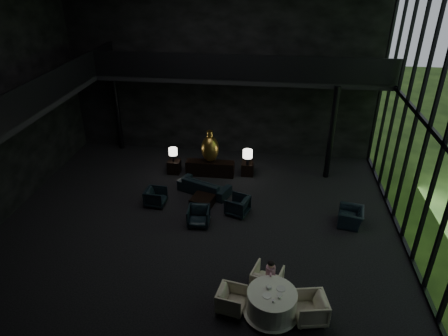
# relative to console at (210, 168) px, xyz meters

# --- Properties ---
(floor) EXTENTS (14.00, 12.00, 0.02)m
(floor) POSITION_rel_console_xyz_m (0.19, -3.46, -0.33)
(floor) COLOR black
(floor) RESTS_ON ground
(wall_back) EXTENTS (14.00, 0.04, 8.00)m
(wall_back) POSITION_rel_console_xyz_m (0.19, 2.54, 3.67)
(wall_back) COLOR black
(wall_back) RESTS_ON ground
(wall_front) EXTENTS (14.00, 0.04, 8.00)m
(wall_front) POSITION_rel_console_xyz_m (0.19, -9.46, 3.67)
(wall_front) COLOR black
(wall_front) RESTS_ON ground
(curtain_wall) EXTENTS (0.20, 12.00, 8.00)m
(curtain_wall) POSITION_rel_console_xyz_m (7.14, -3.46, 3.67)
(curtain_wall) COLOR black
(curtain_wall) RESTS_ON ground
(mezzanine_left) EXTENTS (2.00, 12.00, 0.25)m
(mezzanine_left) POSITION_rel_console_xyz_m (-5.81, -3.46, 3.67)
(mezzanine_left) COLOR black
(mezzanine_left) RESTS_ON wall_left
(mezzanine_back) EXTENTS (12.00, 2.00, 0.25)m
(mezzanine_back) POSITION_rel_console_xyz_m (1.19, 1.54, 3.67)
(mezzanine_back) COLOR black
(mezzanine_back) RESTS_ON wall_back
(railing_left) EXTENTS (0.06, 12.00, 1.00)m
(railing_left) POSITION_rel_console_xyz_m (-4.81, -3.46, 4.27)
(railing_left) COLOR black
(railing_left) RESTS_ON mezzanine_left
(railing_back) EXTENTS (12.00, 0.06, 1.00)m
(railing_back) POSITION_rel_console_xyz_m (1.19, 0.54, 4.27)
(railing_back) COLOR black
(railing_back) RESTS_ON mezzanine_back
(column_nw) EXTENTS (0.24, 0.24, 4.00)m
(column_nw) POSITION_rel_console_xyz_m (-4.81, 2.24, 1.67)
(column_nw) COLOR black
(column_nw) RESTS_ON floor
(column_ne) EXTENTS (0.24, 0.24, 4.00)m
(column_ne) POSITION_rel_console_xyz_m (4.99, 0.54, 1.67)
(column_ne) COLOR black
(column_ne) RESTS_ON floor
(console) EXTENTS (2.08, 0.47, 0.66)m
(console) POSITION_rel_console_xyz_m (0.00, 0.00, 0.00)
(console) COLOR black
(console) RESTS_ON floor
(bronze_urn) EXTENTS (0.74, 0.74, 1.38)m
(bronze_urn) POSITION_rel_console_xyz_m (-0.00, 0.06, 0.92)
(bronze_urn) COLOR #A57837
(bronze_urn) RESTS_ON console
(side_table_left) EXTENTS (0.52, 0.52, 0.58)m
(side_table_left) POSITION_rel_console_xyz_m (-1.60, 0.03, -0.04)
(side_table_left) COLOR black
(side_table_left) RESTS_ON floor
(table_lamp_left) EXTENTS (0.37, 0.37, 0.62)m
(table_lamp_left) POSITION_rel_console_xyz_m (-1.60, -0.01, 0.69)
(table_lamp_left) COLOR black
(table_lamp_left) RESTS_ON side_table_left
(side_table_right) EXTENTS (0.52, 0.52, 0.57)m
(side_table_right) POSITION_rel_console_xyz_m (1.60, 0.26, -0.05)
(side_table_right) COLOR black
(side_table_right) RESTS_ON floor
(table_lamp_right) EXTENTS (0.41, 0.41, 0.69)m
(table_lamp_right) POSITION_rel_console_xyz_m (1.60, 0.08, 0.73)
(table_lamp_right) COLOR black
(table_lamp_right) RESTS_ON side_table_right
(sofa) EXTENTS (2.23, 1.39, 0.84)m
(sofa) POSITION_rel_console_xyz_m (-0.01, -1.45, 0.09)
(sofa) COLOR black
(sofa) RESTS_ON floor
(lounge_armchair_west) EXTENTS (0.70, 0.74, 0.72)m
(lounge_armchair_west) POSITION_rel_console_xyz_m (-1.68, -2.58, 0.03)
(lounge_armchair_west) COLOR black
(lounge_armchair_west) RESTS_ON floor
(lounge_armchair_east) EXTENTS (0.93, 0.96, 0.79)m
(lounge_armchair_east) POSITION_rel_console_xyz_m (1.46, -2.78, 0.06)
(lounge_armchair_east) COLOR black
(lounge_armchair_east) RESTS_ON floor
(lounge_armchair_south) EXTENTS (0.76, 0.72, 0.75)m
(lounge_armchair_south) POSITION_rel_console_xyz_m (0.17, -3.64, 0.05)
(lounge_armchair_south) COLOR black
(lounge_armchair_south) RESTS_ON floor
(window_armchair) EXTENTS (0.69, 0.92, 0.73)m
(window_armchair) POSITION_rel_console_xyz_m (5.49, -2.93, 0.04)
(window_armchair) COLOR black
(window_armchair) RESTS_ON floor
(coffee_table) EXTENTS (0.96, 0.96, 0.36)m
(coffee_table) POSITION_rel_console_xyz_m (0.09, -2.39, -0.15)
(coffee_table) COLOR black
(coffee_table) RESTS_ON floor
(dining_table) EXTENTS (1.48, 1.48, 0.75)m
(dining_table) POSITION_rel_console_xyz_m (2.81, -7.35, -0.00)
(dining_table) COLOR white
(dining_table) RESTS_ON floor
(dining_chair_north) EXTENTS (1.00, 0.97, 0.84)m
(dining_chair_north) POSITION_rel_console_xyz_m (2.67, -6.45, 0.09)
(dining_chair_north) COLOR #C2B1A2
(dining_chair_north) RESTS_ON floor
(dining_chair_east) EXTENTS (0.94, 0.98, 0.86)m
(dining_chair_east) POSITION_rel_console_xyz_m (3.81, -7.39, 0.10)
(dining_chair_east) COLOR #BFB1A6
(dining_chair_east) RESTS_ON floor
(dining_chair_west) EXTENTS (0.74, 0.77, 0.69)m
(dining_chair_west) POSITION_rel_console_xyz_m (1.75, -7.31, 0.01)
(dining_chair_west) COLOR #ADA7A2
(dining_chair_west) RESTS_ON floor
(child) EXTENTS (0.27, 0.27, 0.58)m
(child) POSITION_rel_console_xyz_m (2.75, -6.46, 0.41)
(child) COLOR #CD848F
(child) RESTS_ON dining_chair_north
(plate_a) EXTENTS (0.29, 0.29, 0.01)m
(plate_a) POSITION_rel_console_xyz_m (2.68, -7.47, 0.43)
(plate_a) COLOR white
(plate_a) RESTS_ON dining_table
(plate_b) EXTENTS (0.31, 0.31, 0.02)m
(plate_b) POSITION_rel_console_xyz_m (3.04, -7.17, 0.43)
(plate_b) COLOR white
(plate_b) RESTS_ON dining_table
(saucer) EXTENTS (0.18, 0.18, 0.01)m
(saucer) POSITION_rel_console_xyz_m (3.00, -7.38, 0.43)
(saucer) COLOR white
(saucer) RESTS_ON dining_table
(coffee_cup) EXTENTS (0.11, 0.11, 0.06)m
(coffee_cup) POSITION_rel_console_xyz_m (2.99, -7.50, 0.46)
(coffee_cup) COLOR white
(coffee_cup) RESTS_ON saucer
(cereal_bowl) EXTENTS (0.16, 0.16, 0.08)m
(cereal_bowl) POSITION_rel_console_xyz_m (2.71, -7.19, 0.46)
(cereal_bowl) COLOR white
(cereal_bowl) RESTS_ON dining_table
(cream_pot) EXTENTS (0.07, 0.07, 0.07)m
(cream_pot) POSITION_rel_console_xyz_m (2.84, -7.66, 0.46)
(cream_pot) COLOR #99999E
(cream_pot) RESTS_ON dining_table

